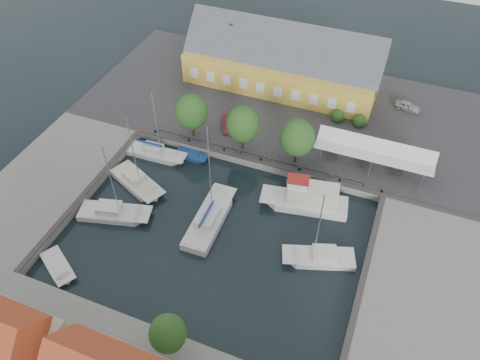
{
  "coord_description": "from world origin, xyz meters",
  "views": [
    {
      "loc": [
        14.41,
        -30.47,
        40.73
      ],
      "look_at": [
        0.0,
        6.0,
        1.5
      ],
      "focal_mm": 35.0,
      "sensor_mm": 36.0,
      "label": 1
    }
  ],
  "objects_px": {
    "west_boat_a": "(156,154)",
    "west_boat_c": "(113,214)",
    "tent_canopy": "(375,151)",
    "launch_sw": "(58,267)",
    "car_silver": "(408,106)",
    "center_sailboat": "(209,220)",
    "car_red": "(227,124)",
    "launch_nw": "(191,156)",
    "warehouse": "(279,62)",
    "west_boat_b": "(137,182)",
    "east_boat_b": "(320,258)",
    "trawler": "(308,200)"
  },
  "relations": [
    {
      "from": "center_sailboat",
      "to": "west_boat_a",
      "type": "xyz_separation_m",
      "value": [
        -11.05,
        7.74,
        -0.09
      ]
    },
    {
      "from": "car_silver",
      "to": "launch_sw",
      "type": "bearing_deg",
      "value": 157.71
    },
    {
      "from": "warehouse",
      "to": "west_boat_a",
      "type": "height_order",
      "value": "warehouse"
    },
    {
      "from": "west_boat_c",
      "to": "launch_sw",
      "type": "height_order",
      "value": "west_boat_c"
    },
    {
      "from": "car_red",
      "to": "west_boat_c",
      "type": "height_order",
      "value": "west_boat_c"
    },
    {
      "from": "east_boat_b",
      "to": "west_boat_a",
      "type": "height_order",
      "value": "east_boat_b"
    },
    {
      "from": "tent_canopy",
      "to": "west_boat_c",
      "type": "bearing_deg",
      "value": -145.6
    },
    {
      "from": "east_boat_b",
      "to": "west_boat_c",
      "type": "bearing_deg",
      "value": -173.51
    },
    {
      "from": "east_boat_b",
      "to": "launch_nw",
      "type": "bearing_deg",
      "value": 154.0
    },
    {
      "from": "car_red",
      "to": "center_sailboat",
      "type": "xyz_separation_m",
      "value": [
        4.23,
        -15.48,
        -1.25
      ]
    },
    {
      "from": "warehouse",
      "to": "trawler",
      "type": "xyz_separation_m",
      "value": [
        10.9,
        -22.12,
        -3.41
      ]
    },
    {
      "from": "west_boat_a",
      "to": "west_boat_c",
      "type": "height_order",
      "value": "west_boat_c"
    },
    {
      "from": "east_boat_b",
      "to": "launch_nw",
      "type": "xyz_separation_m",
      "value": [
        -19.72,
        9.62,
        -0.17
      ]
    },
    {
      "from": "tent_canopy",
      "to": "west_boat_c",
      "type": "height_order",
      "value": "west_boat_c"
    },
    {
      "from": "center_sailboat",
      "to": "east_boat_b",
      "type": "xyz_separation_m",
      "value": [
        12.94,
        -0.35,
        -0.1
      ]
    },
    {
      "from": "tent_canopy",
      "to": "launch_sw",
      "type": "xyz_separation_m",
      "value": [
        -27.37,
        -25.99,
        -3.59
      ]
    },
    {
      "from": "car_silver",
      "to": "warehouse",
      "type": "bearing_deg",
      "value": 104.42
    },
    {
      "from": "west_boat_c",
      "to": "launch_sw",
      "type": "bearing_deg",
      "value": -100.03
    },
    {
      "from": "west_boat_a",
      "to": "west_boat_c",
      "type": "bearing_deg",
      "value": -87.79
    },
    {
      "from": "warehouse",
      "to": "east_boat_b",
      "type": "distance_m",
      "value": 32.51
    },
    {
      "from": "car_red",
      "to": "center_sailboat",
      "type": "distance_m",
      "value": 16.1
    },
    {
      "from": "east_boat_b",
      "to": "center_sailboat",
      "type": "bearing_deg",
      "value": 178.46
    },
    {
      "from": "trawler",
      "to": "west_boat_b",
      "type": "relative_size",
      "value": 0.95
    },
    {
      "from": "center_sailboat",
      "to": "launch_nw",
      "type": "bearing_deg",
      "value": 126.18
    },
    {
      "from": "trawler",
      "to": "east_boat_b",
      "type": "bearing_deg",
      "value": -63.71
    },
    {
      "from": "tent_canopy",
      "to": "west_boat_a",
      "type": "distance_m",
      "value": 27.45
    },
    {
      "from": "east_boat_b",
      "to": "launch_nw",
      "type": "distance_m",
      "value": 21.94
    },
    {
      "from": "trawler",
      "to": "car_silver",
      "type": "bearing_deg",
      "value": 69.29
    },
    {
      "from": "tent_canopy",
      "to": "center_sailboat",
      "type": "height_order",
      "value": "center_sailboat"
    },
    {
      "from": "launch_sw",
      "to": "west_boat_b",
      "type": "bearing_deg",
      "value": 84.33
    },
    {
      "from": "warehouse",
      "to": "west_boat_c",
      "type": "bearing_deg",
      "value": -106.43
    },
    {
      "from": "center_sailboat",
      "to": "east_boat_b",
      "type": "height_order",
      "value": "center_sailboat"
    },
    {
      "from": "center_sailboat",
      "to": "car_red",
      "type": "bearing_deg",
      "value": 105.29
    },
    {
      "from": "center_sailboat",
      "to": "west_boat_a",
      "type": "relative_size",
      "value": 1.28
    },
    {
      "from": "launch_sw",
      "to": "launch_nw",
      "type": "height_order",
      "value": "launch_sw"
    },
    {
      "from": "west_boat_a",
      "to": "launch_nw",
      "type": "bearing_deg",
      "value": 19.65
    },
    {
      "from": "center_sailboat",
      "to": "warehouse",
      "type": "bearing_deg",
      "value": 92.64
    },
    {
      "from": "tent_canopy",
      "to": "center_sailboat",
      "type": "distance_m",
      "value": 21.47
    },
    {
      "from": "warehouse",
      "to": "launch_nw",
      "type": "xyz_separation_m",
      "value": [
        -5.46,
        -19.3,
        -4.34
      ]
    },
    {
      "from": "tent_canopy",
      "to": "west_boat_c",
      "type": "xyz_separation_m",
      "value": [
        -25.92,
        -17.74,
        -3.42
      ]
    },
    {
      "from": "center_sailboat",
      "to": "launch_sw",
      "type": "xyz_separation_m",
      "value": [
        -12.09,
        -11.28,
        -0.27
      ]
    },
    {
      "from": "east_boat_b",
      "to": "west_boat_b",
      "type": "bearing_deg",
      "value": 173.5
    },
    {
      "from": "tent_canopy",
      "to": "trawler",
      "type": "height_order",
      "value": "trawler"
    },
    {
      "from": "warehouse",
      "to": "car_red",
      "type": "relative_size",
      "value": 7.68
    },
    {
      "from": "west_boat_b",
      "to": "launch_nw",
      "type": "relative_size",
      "value": 2.43
    },
    {
      "from": "warehouse",
      "to": "tent_canopy",
      "type": "relative_size",
      "value": 2.04
    },
    {
      "from": "car_red",
      "to": "west_boat_b",
      "type": "bearing_deg",
      "value": -141.51
    },
    {
      "from": "warehouse",
      "to": "launch_nw",
      "type": "height_order",
      "value": "warehouse"
    },
    {
      "from": "car_red",
      "to": "car_silver",
      "type": "bearing_deg",
      "value": 5.22
    },
    {
      "from": "tent_canopy",
      "to": "car_silver",
      "type": "bearing_deg",
      "value": 79.21
    }
  ]
}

